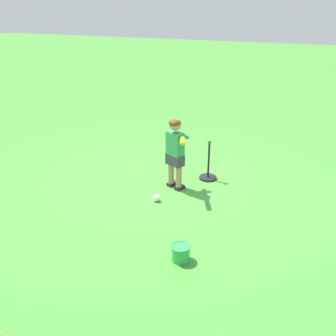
{
  "coord_description": "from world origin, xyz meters",
  "views": [
    {
      "loc": [
        -1.99,
        5.14,
        2.69
      ],
      "look_at": [
        -0.26,
        0.41,
        0.45
      ],
      "focal_mm": 41.95,
      "sensor_mm": 36.0,
      "label": 1
    }
  ],
  "objects_px": {
    "play_ball_near_batter": "(157,198)",
    "batting_tee": "(208,173)",
    "toy_bucket": "(181,253)",
    "child_batter": "(176,148)"
  },
  "relations": [
    {
      "from": "batting_tee",
      "to": "toy_bucket",
      "type": "bearing_deg",
      "value": 96.73
    },
    {
      "from": "child_batter",
      "to": "batting_tee",
      "type": "height_order",
      "value": "child_batter"
    },
    {
      "from": "child_batter",
      "to": "play_ball_near_batter",
      "type": "relative_size",
      "value": 10.74
    },
    {
      "from": "child_batter",
      "to": "batting_tee",
      "type": "relative_size",
      "value": 1.74
    },
    {
      "from": "batting_tee",
      "to": "play_ball_near_batter",
      "type": "bearing_deg",
      "value": 63.19
    },
    {
      "from": "child_batter",
      "to": "play_ball_near_batter",
      "type": "distance_m",
      "value": 0.78
    },
    {
      "from": "play_ball_near_batter",
      "to": "batting_tee",
      "type": "xyz_separation_m",
      "value": [
        -0.49,
        -0.97,
        0.05
      ]
    },
    {
      "from": "play_ball_near_batter",
      "to": "batting_tee",
      "type": "relative_size",
      "value": 0.16
    },
    {
      "from": "batting_tee",
      "to": "child_batter",
      "type": "bearing_deg",
      "value": 52.06
    },
    {
      "from": "play_ball_near_batter",
      "to": "toy_bucket",
      "type": "height_order",
      "value": "toy_bucket"
    }
  ]
}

